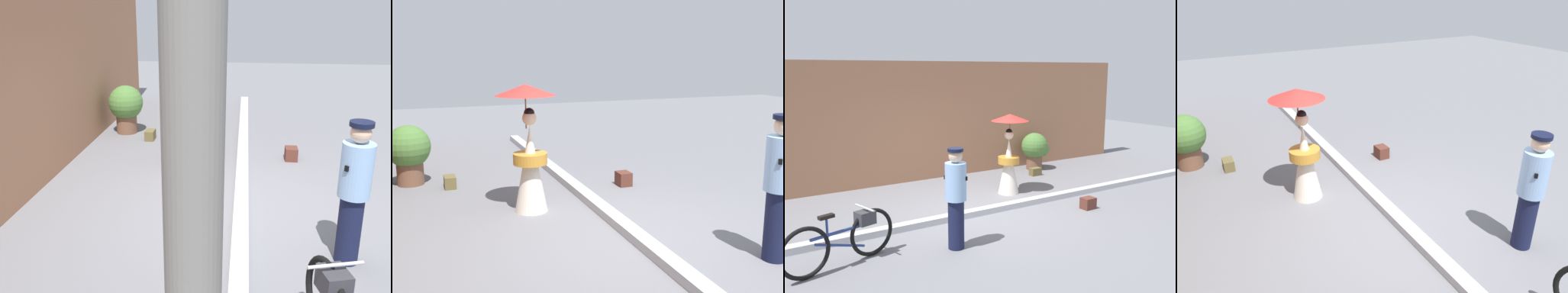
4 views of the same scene
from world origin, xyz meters
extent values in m
plane|color=slate|center=(0.00, 0.00, 0.00)|extent=(30.00, 30.00, 0.00)
cube|color=#B2B2B7|center=(0.00, 0.00, 0.06)|extent=(14.00, 0.20, 0.12)
cylinder|color=#141938|center=(-1.15, -1.20, 0.40)|extent=(0.26, 0.26, 0.80)
cylinder|color=#8CB2E0|center=(-1.15, -1.20, 1.11)|extent=(0.34, 0.34, 0.60)
sphere|color=#D8B293|center=(-1.15, -1.20, 1.52)|extent=(0.22, 0.22, 0.22)
cylinder|color=black|center=(-1.15, -1.20, 1.61)|extent=(0.25, 0.25, 0.05)
cube|color=black|center=(-1.15, -1.20, 1.17)|extent=(0.29, 0.31, 0.06)
cone|color=silver|center=(1.43, 0.94, 0.63)|extent=(0.48, 0.48, 1.26)
cylinder|color=#C1842D|center=(1.43, 0.94, 0.78)|extent=(0.49, 0.49, 0.16)
sphere|color=beige|center=(1.43, 0.94, 1.37)|extent=(0.20, 0.20, 0.20)
sphere|color=black|center=(1.43, 0.94, 1.44)|extent=(0.15, 0.15, 0.15)
cylinder|color=olive|center=(1.47, 0.97, 1.49)|extent=(0.02, 0.02, 0.55)
cone|color=red|center=(1.47, 0.97, 1.76)|extent=(0.86, 0.86, 0.16)
cylinder|color=brown|center=(3.52, 2.57, 0.19)|extent=(0.45, 0.45, 0.38)
sphere|color=#4C7A38|center=(3.52, 2.57, 0.68)|extent=(0.75, 0.75, 0.75)
sphere|color=#4C7A38|center=(3.71, 2.46, 0.58)|extent=(0.41, 0.41, 0.41)
cube|color=brown|center=(3.06, 1.95, 0.10)|extent=(0.30, 0.19, 0.21)
cube|color=brown|center=(3.06, 1.89, 0.15)|extent=(0.26, 0.07, 0.07)
cube|color=#592D23|center=(2.14, -0.88, 0.12)|extent=(0.27, 0.22, 0.24)
cube|color=#47241C|center=(2.14, -0.95, 0.18)|extent=(0.23, 0.08, 0.09)
camera|label=1|loc=(-5.66, 0.01, 2.84)|focal=40.66mm
camera|label=2|loc=(-5.01, 2.51, 2.31)|focal=43.29mm
camera|label=3|loc=(-4.39, -7.06, 2.86)|focal=40.36mm
camera|label=4|loc=(-3.77, 2.51, 3.31)|focal=34.03mm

